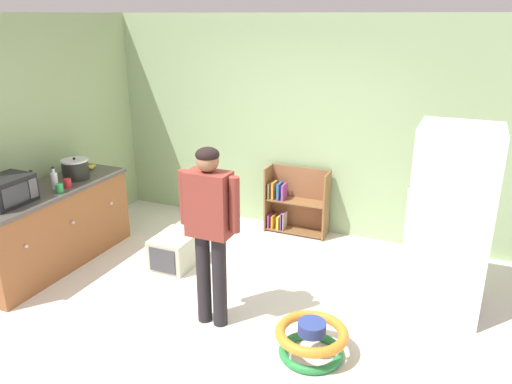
% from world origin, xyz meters
% --- Properties ---
extents(ground_plane, '(12.00, 12.00, 0.00)m').
position_xyz_m(ground_plane, '(0.00, 0.00, 0.00)').
color(ground_plane, silver).
rests_on(ground_plane, ground).
extents(back_wall, '(5.20, 0.06, 2.70)m').
position_xyz_m(back_wall, '(0.00, 2.33, 1.35)').
color(back_wall, '#97B581').
rests_on(back_wall, ground).
extents(left_side_wall, '(0.06, 2.99, 2.70)m').
position_xyz_m(left_side_wall, '(-2.63, 0.80, 1.35)').
color(left_side_wall, '#99B47D').
rests_on(left_side_wall, ground).
extents(kitchen_counter, '(0.65, 1.95, 0.90)m').
position_xyz_m(kitchen_counter, '(-2.20, 0.22, 0.45)').
color(kitchen_counter, brown).
rests_on(kitchen_counter, ground).
extents(refrigerator, '(0.73, 0.68, 1.78)m').
position_xyz_m(refrigerator, '(1.86, 1.00, 0.89)').
color(refrigerator, white).
rests_on(refrigerator, ground).
extents(bookshelf, '(0.80, 0.28, 0.85)m').
position_xyz_m(bookshelf, '(-0.03, 2.15, 0.37)').
color(bookshelf, brown).
rests_on(bookshelf, ground).
extents(standing_person, '(0.57, 0.22, 1.66)m').
position_xyz_m(standing_person, '(-0.03, -0.09, 0.99)').
color(standing_person, black).
rests_on(standing_person, ground).
extents(baby_walker, '(0.60, 0.60, 0.32)m').
position_xyz_m(baby_walker, '(0.95, -0.20, 0.16)').
color(baby_walker, '#278842').
rests_on(baby_walker, ground).
extents(pet_carrier, '(0.42, 0.55, 0.36)m').
position_xyz_m(pet_carrier, '(-0.93, 0.73, 0.18)').
color(pet_carrier, beige).
rests_on(pet_carrier, ground).
extents(microwave, '(0.37, 0.48, 0.28)m').
position_xyz_m(microwave, '(-2.20, -0.28, 1.04)').
color(microwave, black).
rests_on(microwave, kitchen_counter).
extents(crock_pot, '(0.30, 0.30, 0.26)m').
position_xyz_m(crock_pot, '(-2.15, 0.63, 1.01)').
color(crock_pot, black).
rests_on(crock_pot, kitchen_counter).
extents(banana_bunch, '(0.15, 0.16, 0.04)m').
position_xyz_m(banana_bunch, '(-2.26, 1.01, 0.93)').
color(banana_bunch, yellow).
rests_on(banana_bunch, kitchen_counter).
extents(ketchup_bottle, '(0.07, 0.07, 0.25)m').
position_xyz_m(ketchup_bottle, '(-2.23, 0.08, 1.00)').
color(ketchup_bottle, red).
rests_on(ketchup_bottle, kitchen_counter).
extents(clear_bottle, '(0.07, 0.07, 0.25)m').
position_xyz_m(clear_bottle, '(-2.11, 0.26, 1.00)').
color(clear_bottle, silver).
rests_on(clear_bottle, kitchen_counter).
extents(red_cup, '(0.08, 0.08, 0.09)m').
position_xyz_m(red_cup, '(-2.03, 0.36, 0.95)').
color(red_cup, red).
rests_on(red_cup, kitchen_counter).
extents(green_cup, '(0.08, 0.08, 0.09)m').
position_xyz_m(green_cup, '(-1.98, 0.18, 0.95)').
color(green_cup, green).
rests_on(green_cup, kitchen_counter).
extents(blue_cup, '(0.08, 0.08, 0.09)m').
position_xyz_m(blue_cup, '(-2.35, 0.85, 0.95)').
color(blue_cup, blue).
rests_on(blue_cup, kitchen_counter).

